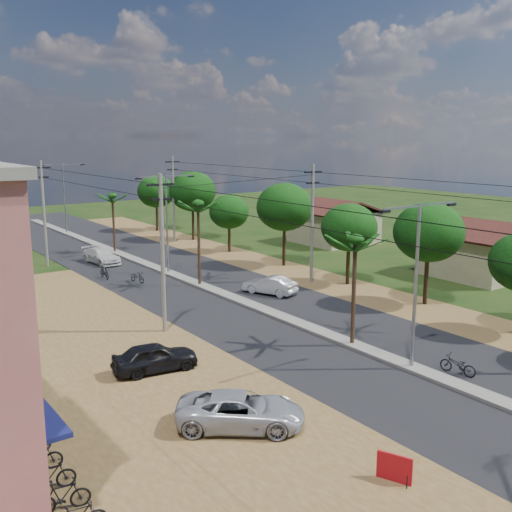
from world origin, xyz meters
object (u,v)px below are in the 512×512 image
(car_parked_silver, at_px, (241,411))
(roadside_sign, at_px, (394,468))
(moto_rider_east, at_px, (458,366))
(car_silver_mid, at_px, (270,286))
(car_parked_dark, at_px, (155,358))
(car_white_far, at_px, (102,256))
(parked_scooter_row, at_px, (49,477))

(car_parked_silver, relative_size, roadside_sign, 4.40)
(moto_rider_east, xyz_separation_m, roadside_sign, (-9.20, -4.28, 0.02))
(car_silver_mid, xyz_separation_m, moto_rider_east, (-1.62, -16.77, -0.17))
(moto_rider_east, bearing_deg, car_parked_silver, -19.66)
(car_parked_silver, bearing_deg, car_parked_dark, 38.85)
(car_parked_silver, distance_m, car_parked_dark, 7.02)
(car_white_far, height_order, roadside_sign, car_white_far)
(car_white_far, distance_m, car_parked_silver, 32.80)
(car_silver_mid, bearing_deg, moto_rider_east, 61.80)
(car_parked_silver, relative_size, car_parked_dark, 1.21)
(car_white_far, height_order, parked_scooter_row, car_white_far)
(moto_rider_east, bearing_deg, car_white_far, -94.32)
(car_silver_mid, xyz_separation_m, car_white_far, (-5.72, 16.91, 0.02))
(roadside_sign, bearing_deg, moto_rider_east, 1.13)
(car_silver_mid, relative_size, parked_scooter_row, 0.35)
(car_silver_mid, distance_m, roadside_sign, 23.67)
(car_silver_mid, xyz_separation_m, car_parked_dark, (-12.92, -8.10, 0.05))
(moto_rider_east, bearing_deg, car_silver_mid, -106.79)
(car_parked_silver, xyz_separation_m, roadside_sign, (1.97, -5.93, -0.20))
(car_parked_dark, xyz_separation_m, moto_rider_east, (11.30, -8.67, -0.22))
(car_silver_mid, height_order, car_parked_silver, car_parked_silver)
(car_parked_dark, height_order, moto_rider_east, car_parked_dark)
(parked_scooter_row, bearing_deg, car_silver_mid, 36.93)
(car_silver_mid, relative_size, moto_rider_east, 2.20)
(car_parked_silver, xyz_separation_m, car_parked_dark, (-0.13, 7.02, 0.01))
(car_parked_dark, bearing_deg, car_white_far, -7.86)
(car_parked_dark, height_order, roadside_sign, car_parked_dark)
(car_silver_mid, relative_size, car_white_far, 0.85)
(car_white_far, xyz_separation_m, moto_rider_east, (4.10, -33.68, -0.20))
(car_parked_silver, relative_size, parked_scooter_row, 0.44)
(moto_rider_east, bearing_deg, car_parked_dark, -48.77)
(car_parked_silver, height_order, moto_rider_east, car_parked_silver)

